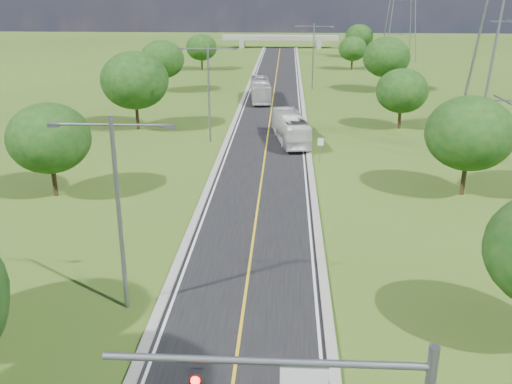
% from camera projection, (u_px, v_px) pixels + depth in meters
% --- Properties ---
extents(ground, '(260.00, 260.00, 0.00)m').
position_uv_depth(ground, '(271.00, 112.00, 74.09)').
color(ground, '#325117').
rests_on(ground, ground).
extents(road, '(8.00, 150.00, 0.06)m').
position_uv_depth(road, '(272.00, 103.00, 79.70)').
color(road, black).
rests_on(road, ground).
extents(curb_left, '(0.50, 150.00, 0.22)m').
position_uv_depth(curb_left, '(242.00, 102.00, 79.89)').
color(curb_left, gray).
rests_on(curb_left, ground).
extents(curb_right, '(0.50, 150.00, 0.22)m').
position_uv_depth(curb_right, '(303.00, 103.00, 79.46)').
color(curb_right, gray).
rests_on(curb_right, ground).
extents(speed_limit_sign, '(0.55, 0.09, 2.40)m').
position_uv_depth(speed_limit_sign, '(320.00, 146.00, 52.62)').
color(speed_limit_sign, slate).
rests_on(speed_limit_sign, ground).
extents(overpass, '(30.00, 3.00, 3.20)m').
position_uv_depth(overpass, '(280.00, 38.00, 148.30)').
color(overpass, gray).
rests_on(overpass, ground).
extents(streetlight_near_left, '(5.90, 0.25, 10.00)m').
position_uv_depth(streetlight_near_left, '(118.00, 199.00, 27.33)').
color(streetlight_near_left, slate).
rests_on(streetlight_near_left, ground).
extents(streetlight_mid_left, '(5.90, 0.25, 10.00)m').
position_uv_depth(streetlight_mid_left, '(209.00, 85.00, 58.29)').
color(streetlight_mid_left, slate).
rests_on(streetlight_mid_left, ground).
extents(streetlight_far_right, '(5.90, 0.25, 10.00)m').
position_uv_depth(streetlight_far_right, '(313.00, 51.00, 88.63)').
color(streetlight_far_right, slate).
rests_on(streetlight_far_right, ground).
extents(tree_lb, '(6.30, 6.30, 7.33)m').
position_uv_depth(tree_lb, '(49.00, 138.00, 43.30)').
color(tree_lb, black).
rests_on(tree_lb, ground).
extents(tree_lc, '(7.56, 7.56, 8.79)m').
position_uv_depth(tree_lc, '(135.00, 80.00, 63.56)').
color(tree_lc, black).
rests_on(tree_lc, ground).
extents(tree_ld, '(6.72, 6.72, 7.82)m').
position_uv_depth(tree_ld, '(162.00, 59.00, 86.39)').
color(tree_ld, black).
rests_on(tree_ld, ground).
extents(tree_le, '(5.88, 5.88, 6.84)m').
position_uv_depth(tree_le, '(201.00, 47.00, 108.99)').
color(tree_le, black).
rests_on(tree_le, ground).
extents(tree_rb, '(6.72, 6.72, 7.82)m').
position_uv_depth(tree_rb, '(470.00, 133.00, 43.43)').
color(tree_rb, black).
rests_on(tree_rb, ground).
extents(tree_rc, '(5.88, 5.88, 6.84)m').
position_uv_depth(tree_rc, '(402.00, 91.00, 64.33)').
color(tree_rc, black).
rests_on(tree_rc, ground).
extents(tree_rd, '(7.14, 7.14, 8.30)m').
position_uv_depth(tree_rd, '(386.00, 57.00, 86.42)').
color(tree_rd, black).
rests_on(tree_rd, ground).
extents(tree_re, '(5.46, 5.46, 6.35)m').
position_uv_depth(tree_re, '(353.00, 49.00, 109.49)').
color(tree_re, black).
rests_on(tree_re, ground).
extents(tree_rf, '(6.30, 6.30, 7.33)m').
position_uv_depth(tree_rf, '(359.00, 37.00, 127.86)').
color(tree_rf, black).
rests_on(tree_rf, ground).
extents(bus_outbound, '(4.14, 10.85, 2.95)m').
position_uv_depth(bus_outbound, '(291.00, 128.00, 59.54)').
color(bus_outbound, silver).
rests_on(bus_outbound, road).
extents(bus_inbound, '(3.46, 10.97, 3.01)m').
position_uv_depth(bus_inbound, '(260.00, 90.00, 80.97)').
color(bus_inbound, silver).
rests_on(bus_inbound, road).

